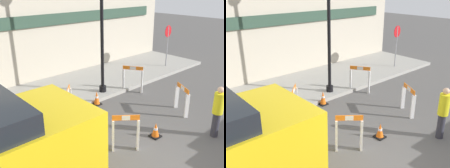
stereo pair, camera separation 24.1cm
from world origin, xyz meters
TOP-DOWN VIEW (x-y plane):
  - sidewalk_slab at (0.00, 6.26)m, footprint 18.00×3.51m
  - storefront_facade at (0.00, 8.08)m, footprint 18.00×0.22m
  - streetlamp_post at (2.01, 4.98)m, footprint 0.44×0.44m
  - stop_sign at (6.85, 5.38)m, footprint 0.60×0.08m
  - barricade_0 at (-0.08, 1.63)m, footprint 0.65×0.57m
  - barricade_1 at (3.00, 1.88)m, footprint 0.55×0.80m
  - barricade_2 at (3.12, 4.35)m, footprint 0.57×0.79m
  - barricade_3 at (-0.08, 4.35)m, footprint 0.67×0.74m
  - traffic_cone_0 at (-0.83, 2.15)m, footprint 0.30×0.30m
  - traffic_cone_1 at (1.06, 1.48)m, footprint 0.30×0.30m
  - traffic_cone_2 at (1.21, 4.40)m, footprint 0.30×0.30m
  - traffic_cone_3 at (-0.50, 3.66)m, footprint 0.30×0.30m
  - person_worker at (2.40, 0.31)m, footprint 0.39×0.39m

SIDE VIEW (x-z plane):
  - sidewalk_slab at x=0.00m, z-range 0.00..0.14m
  - traffic_cone_1 at x=1.06m, z-range -0.01..0.45m
  - traffic_cone_0 at x=-0.83m, z-range -0.01..0.51m
  - traffic_cone_2 at x=1.21m, z-range -0.01..0.53m
  - traffic_cone_3 at x=-0.50m, z-range -0.01..0.58m
  - barricade_1 at x=3.00m, z-range 0.04..1.05m
  - barricade_3 at x=-0.08m, z-range 0.04..1.06m
  - barricade_0 at x=-0.08m, z-range 0.03..1.11m
  - barricade_2 at x=3.12m, z-range 0.04..1.18m
  - person_worker at x=2.40m, z-range 0.06..1.66m
  - stop_sign at x=6.85m, z-range 0.51..2.68m
  - storefront_facade at x=0.00m, z-range 0.00..5.50m
  - streetlamp_post at x=2.01m, z-range 0.92..6.54m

